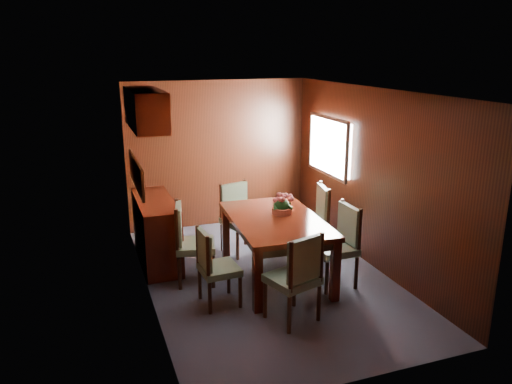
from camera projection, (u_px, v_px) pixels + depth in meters
name	position (u px, v px, depth m)	size (l,w,h in m)	color
ground	(266.00, 277.00, 6.51)	(4.50, 4.50, 0.00)	#3D4154
room_shell	(250.00, 150.00, 6.33)	(3.06, 4.52, 2.41)	black
sideboard	(156.00, 231.00, 6.89)	(0.48, 1.40, 0.90)	#381007
dining_table	(275.00, 226.00, 6.33)	(1.19, 1.80, 0.81)	#381007
chair_left_near	(213.00, 263.00, 5.69)	(0.45, 0.47, 0.93)	black
chair_left_far	(189.00, 239.00, 6.24)	(0.57, 0.58, 1.04)	black
chair_right_near	(340.00, 241.00, 6.19)	(0.48, 0.50, 1.04)	black
chair_right_far	(314.00, 218.00, 7.02)	(0.57, 0.59, 1.05)	black
chair_head	(297.00, 274.00, 5.29)	(0.61, 0.59, 1.03)	black
chair_foot	(238.00, 214.00, 7.24)	(0.60, 0.58, 1.02)	black
flower_centerpiece	(282.00, 203.00, 6.43)	(0.28, 0.28, 0.28)	#BD5639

